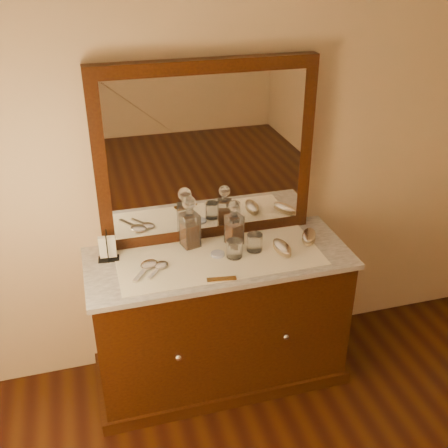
{
  "coord_description": "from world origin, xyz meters",
  "views": [
    {
      "loc": [
        -0.65,
        -0.43,
        2.38
      ],
      "look_at": [
        0.0,
        1.85,
        1.1
      ],
      "focal_mm": 42.82,
      "sensor_mm": 36.0,
      "label": 1
    }
  ],
  "objects_px": {
    "decanter_left": "(190,227)",
    "brush_far": "(309,237)",
    "napkin_rack": "(108,249)",
    "hand_mirror_inner": "(160,267)",
    "pin_dish": "(218,254)",
    "dresser_cabinet": "(219,320)",
    "decanter_right": "(234,227)",
    "comb": "(222,279)",
    "brush_near": "(282,248)",
    "hand_mirror_outer": "(147,266)",
    "mirror_frame": "(207,154)"
  },
  "relations": [
    {
      "from": "comb",
      "to": "hand_mirror_outer",
      "type": "distance_m",
      "value": 0.4
    },
    {
      "from": "napkin_rack",
      "to": "hand_mirror_inner",
      "type": "height_order",
      "value": "napkin_rack"
    },
    {
      "from": "comb",
      "to": "brush_near",
      "type": "height_order",
      "value": "brush_near"
    },
    {
      "from": "comb",
      "to": "dresser_cabinet",
      "type": "bearing_deg",
      "value": 85.92
    },
    {
      "from": "dresser_cabinet",
      "to": "comb",
      "type": "height_order",
      "value": "comb"
    },
    {
      "from": "decanter_right",
      "to": "brush_near",
      "type": "distance_m",
      "value": 0.29
    },
    {
      "from": "brush_near",
      "to": "hand_mirror_inner",
      "type": "relative_size",
      "value": 1.05
    },
    {
      "from": "napkin_rack",
      "to": "dresser_cabinet",
      "type": "bearing_deg",
      "value": -12.56
    },
    {
      "from": "brush_near",
      "to": "comb",
      "type": "bearing_deg",
      "value": -156.4
    },
    {
      "from": "decanter_left",
      "to": "mirror_frame",
      "type": "bearing_deg",
      "value": 37.78
    },
    {
      "from": "hand_mirror_inner",
      "to": "pin_dish",
      "type": "bearing_deg",
      "value": 7.05
    },
    {
      "from": "comb",
      "to": "brush_far",
      "type": "relative_size",
      "value": 0.8
    },
    {
      "from": "brush_near",
      "to": "brush_far",
      "type": "height_order",
      "value": "same"
    },
    {
      "from": "hand_mirror_outer",
      "to": "comb",
      "type": "bearing_deg",
      "value": -31.49
    },
    {
      "from": "brush_far",
      "to": "pin_dish",
      "type": "bearing_deg",
      "value": -178.42
    },
    {
      "from": "dresser_cabinet",
      "to": "decanter_right",
      "type": "bearing_deg",
      "value": 41.9
    },
    {
      "from": "pin_dish",
      "to": "dresser_cabinet",
      "type": "bearing_deg",
      "value": -36.3
    },
    {
      "from": "pin_dish",
      "to": "hand_mirror_outer",
      "type": "relative_size",
      "value": 0.36
    },
    {
      "from": "brush_far",
      "to": "hand_mirror_inner",
      "type": "bearing_deg",
      "value": -176.37
    },
    {
      "from": "brush_near",
      "to": "brush_far",
      "type": "xyz_separation_m",
      "value": [
        0.19,
        0.08,
        -0.0
      ]
    },
    {
      "from": "hand_mirror_outer",
      "to": "hand_mirror_inner",
      "type": "bearing_deg",
      "value": -17.17
    },
    {
      "from": "pin_dish",
      "to": "comb",
      "type": "height_order",
      "value": "pin_dish"
    },
    {
      "from": "napkin_rack",
      "to": "hand_mirror_outer",
      "type": "height_order",
      "value": "napkin_rack"
    },
    {
      "from": "hand_mirror_inner",
      "to": "brush_far",
      "type": "bearing_deg",
      "value": 3.63
    },
    {
      "from": "pin_dish",
      "to": "hand_mirror_outer",
      "type": "height_order",
      "value": "hand_mirror_outer"
    },
    {
      "from": "comb",
      "to": "brush_near",
      "type": "bearing_deg",
      "value": 31.59
    },
    {
      "from": "dresser_cabinet",
      "to": "napkin_rack",
      "type": "height_order",
      "value": "napkin_rack"
    },
    {
      "from": "decanter_left",
      "to": "brush_far",
      "type": "relative_size",
      "value": 1.63
    },
    {
      "from": "napkin_rack",
      "to": "brush_far",
      "type": "height_order",
      "value": "napkin_rack"
    },
    {
      "from": "dresser_cabinet",
      "to": "comb",
      "type": "relative_size",
      "value": 9.37
    },
    {
      "from": "napkin_rack",
      "to": "brush_near",
      "type": "relative_size",
      "value": 0.92
    },
    {
      "from": "napkin_rack",
      "to": "decanter_left",
      "type": "bearing_deg",
      "value": 2.34
    },
    {
      "from": "mirror_frame",
      "to": "hand_mirror_outer",
      "type": "distance_m",
      "value": 0.68
    },
    {
      "from": "decanter_left",
      "to": "brush_far",
      "type": "distance_m",
      "value": 0.68
    },
    {
      "from": "decanter_right",
      "to": "brush_far",
      "type": "bearing_deg",
      "value": -11.55
    },
    {
      "from": "decanter_left",
      "to": "hand_mirror_inner",
      "type": "bearing_deg",
      "value": -138.19
    },
    {
      "from": "dresser_cabinet",
      "to": "brush_far",
      "type": "height_order",
      "value": "brush_far"
    },
    {
      "from": "dresser_cabinet",
      "to": "brush_far",
      "type": "distance_m",
      "value": 0.71
    },
    {
      "from": "dresser_cabinet",
      "to": "hand_mirror_inner",
      "type": "distance_m",
      "value": 0.56
    },
    {
      "from": "dresser_cabinet",
      "to": "pin_dish",
      "type": "relative_size",
      "value": 18.53
    },
    {
      "from": "decanter_left",
      "to": "decanter_right",
      "type": "height_order",
      "value": "decanter_left"
    },
    {
      "from": "decanter_left",
      "to": "pin_dish",
      "type": "bearing_deg",
      "value": -50.19
    },
    {
      "from": "decanter_left",
      "to": "brush_near",
      "type": "xyz_separation_m",
      "value": [
        0.47,
        -0.2,
        -0.09
      ]
    },
    {
      "from": "hand_mirror_outer",
      "to": "pin_dish",
      "type": "bearing_deg",
      "value": 3.11
    },
    {
      "from": "pin_dish",
      "to": "decanter_right",
      "type": "bearing_deg",
      "value": 39.17
    },
    {
      "from": "pin_dish",
      "to": "decanter_left",
      "type": "distance_m",
      "value": 0.22
    },
    {
      "from": "mirror_frame",
      "to": "brush_far",
      "type": "distance_m",
      "value": 0.75
    },
    {
      "from": "brush_far",
      "to": "hand_mirror_inner",
      "type": "distance_m",
      "value": 0.87
    },
    {
      "from": "comb",
      "to": "hand_mirror_outer",
      "type": "bearing_deg",
      "value": 156.51
    },
    {
      "from": "dresser_cabinet",
      "to": "mirror_frame",
      "type": "bearing_deg",
      "value": 90.0
    }
  ]
}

